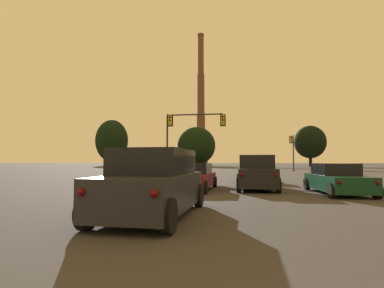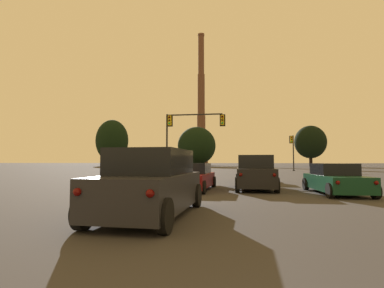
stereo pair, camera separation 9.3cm
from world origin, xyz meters
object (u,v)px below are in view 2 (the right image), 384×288
(suv_left_lane_third, at_px, (152,184))
(sedan_left_lane_second, at_px, (193,177))
(traffic_light_far_right, at_px, (292,148))
(hatchback_center_lane_front, at_px, (256,173))
(sedan_right_lane_second, at_px, (335,179))
(traffic_light_overhead_left, at_px, (186,128))
(smokestack, at_px, (201,113))
(suv_center_lane_second, at_px, (255,173))

(suv_left_lane_third, relative_size, sedan_left_lane_second, 1.04)
(traffic_light_far_right, bearing_deg, suv_left_lane_third, -104.66)
(hatchback_center_lane_front, height_order, sedan_left_lane_second, hatchback_center_lane_front)
(sedan_right_lane_second, relative_size, hatchback_center_lane_front, 1.15)
(sedan_left_lane_second, bearing_deg, suv_left_lane_third, -87.18)
(traffic_light_overhead_left, distance_m, traffic_light_far_right, 24.51)
(sedan_right_lane_second, distance_m, smokestack, 110.81)
(smokestack, bearing_deg, hatchback_center_lane_front, -80.63)
(sedan_right_lane_second, xyz_separation_m, smokestack, (-19.64, 107.02, 20.94))
(traffic_light_far_right, bearing_deg, suv_center_lane_second, -103.07)
(sedan_right_lane_second, distance_m, suv_left_lane_third, 9.81)
(sedan_right_lane_second, relative_size, traffic_light_overhead_left, 0.73)
(suv_left_lane_third, distance_m, traffic_light_far_right, 44.03)
(sedan_right_lane_second, bearing_deg, hatchback_center_lane_front, 110.56)
(suv_center_lane_second, height_order, traffic_light_overhead_left, traffic_light_overhead_left)
(traffic_light_far_right, bearing_deg, traffic_light_overhead_left, -125.32)
(suv_center_lane_second, relative_size, smokestack, 0.09)
(traffic_light_overhead_left, bearing_deg, traffic_light_far_right, 54.68)
(traffic_light_far_right, distance_m, smokestack, 77.42)
(traffic_light_overhead_left, bearing_deg, suv_center_lane_second, -65.41)
(sedan_left_lane_second, height_order, traffic_light_overhead_left, traffic_light_overhead_left)
(hatchback_center_lane_front, bearing_deg, suv_center_lane_second, -92.41)
(hatchback_center_lane_front, bearing_deg, sedan_left_lane_second, -116.94)
(suv_center_lane_second, bearing_deg, traffic_light_overhead_left, 114.79)
(suv_left_lane_third, height_order, suv_center_lane_second, same)
(hatchback_center_lane_front, height_order, suv_left_lane_third, suv_left_lane_third)
(sedan_right_lane_second, distance_m, traffic_light_far_right, 35.94)
(sedan_right_lane_second, height_order, smokestack, smokestack)
(traffic_light_overhead_left, height_order, smokestack, smokestack)
(suv_center_lane_second, xyz_separation_m, smokestack, (-16.01, 105.25, 20.71))
(sedan_right_lane_second, height_order, suv_left_lane_third, suv_left_lane_third)
(hatchback_center_lane_front, bearing_deg, traffic_light_far_right, 76.38)
(traffic_light_overhead_left, bearing_deg, suv_left_lane_third, -82.33)
(suv_center_lane_second, bearing_deg, sedan_right_lane_second, -25.83)
(sedan_right_lane_second, height_order, traffic_light_far_right, traffic_light_far_right)
(hatchback_center_lane_front, relative_size, traffic_light_overhead_left, 0.63)
(suv_left_lane_third, relative_size, smokestack, 0.09)
(suv_left_lane_third, bearing_deg, traffic_light_far_right, 77.38)
(suv_left_lane_third, relative_size, suv_center_lane_second, 1.01)
(hatchback_center_lane_front, relative_size, smokestack, 0.08)
(sedan_left_lane_second, height_order, traffic_light_far_right, traffic_light_far_right)
(sedan_right_lane_second, bearing_deg, suv_left_lane_third, -137.28)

